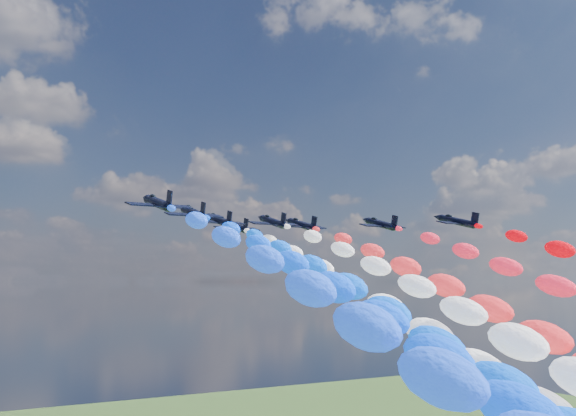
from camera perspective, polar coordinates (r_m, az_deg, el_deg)
jet_0 at (r=107.84m, az=-10.55°, el=0.41°), size 9.89×13.55×5.86m
jet_1 at (r=122.22m, az=-7.74°, el=-0.39°), size 10.55×14.01×5.86m
trail_1 at (r=68.76m, az=15.08°, el=-15.91°), size 6.50×124.66×51.81m
jet_2 at (r=136.52m, az=-5.69°, el=-1.00°), size 9.92×13.57×5.86m
trail_2 at (r=83.65m, az=14.37°, el=-14.12°), size 6.50×124.66×51.81m
jet_3 at (r=139.30m, az=-1.26°, el=-1.13°), size 10.59×14.04×5.86m
trail_3 at (r=89.94m, az=20.46°, el=-13.35°), size 6.50×124.66×51.81m
jet_4 at (r=151.55m, az=-4.29°, el=-1.51°), size 9.96×13.59×5.86m
trail_4 at (r=98.92m, az=13.38°, el=-12.86°), size 6.50×124.66×51.81m
jet_5 at (r=146.37m, az=1.12°, el=-1.36°), size 9.94×13.58×5.86m
trail_5 at (r=98.62m, az=22.30°, el=-12.60°), size 6.50×124.66×51.81m
jet_6 at (r=146.07m, az=7.56°, el=-1.30°), size 10.51×13.99×5.86m
jet_7 at (r=142.49m, az=13.62°, el=-1.07°), size 9.89×13.54×5.86m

